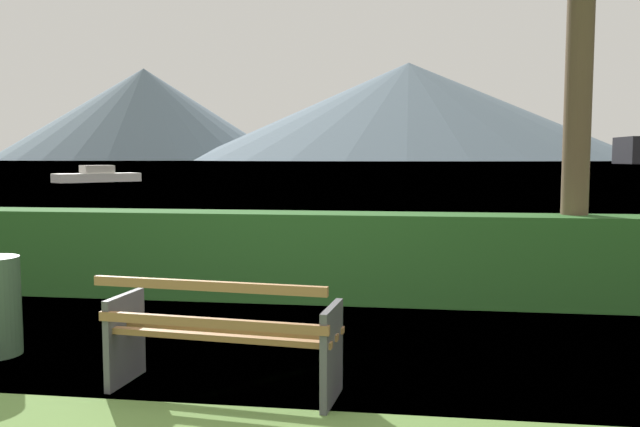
# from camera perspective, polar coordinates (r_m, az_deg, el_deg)

# --- Properties ---
(ground_plane) EXTENTS (1400.00, 1400.00, 0.00)m
(ground_plane) POSITION_cam_1_polar(r_m,az_deg,el_deg) (4.90, -8.37, -15.28)
(ground_plane) COLOR #567A38
(water_surface) EXTENTS (620.00, 620.00, 0.00)m
(water_surface) POSITION_cam_1_polar(r_m,az_deg,el_deg) (314.14, 7.68, 4.58)
(water_surface) COLOR #6B8EA3
(water_surface) RESTS_ON ground_plane
(park_bench) EXTENTS (1.73, 0.74, 0.87)m
(park_bench) POSITION_cam_1_polar(r_m,az_deg,el_deg) (4.72, -8.72, -10.66)
(park_bench) COLOR olive
(park_bench) RESTS_ON ground_plane
(hedge_row) EXTENTS (13.16, 0.62, 1.05)m
(hedge_row) POSITION_cam_1_polar(r_m,az_deg,el_deg) (7.69, -1.98, -3.79)
(hedge_row) COLOR #285B23
(hedge_row) RESTS_ON ground_plane
(sailboat_mid) EXTENTS (5.11, 5.68, 1.19)m
(sailboat_mid) POSITION_cam_1_polar(r_m,az_deg,el_deg) (48.51, -19.17, 3.16)
(sailboat_mid) COLOR silver
(sailboat_mid) RESTS_ON water_surface
(distant_hills) EXTENTS (781.15, 380.65, 81.08)m
(distant_hills) POSITION_cam_1_polar(r_m,az_deg,el_deg) (556.36, 5.74, 8.58)
(distant_hills) COLOR slate
(distant_hills) RESTS_ON ground_plane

